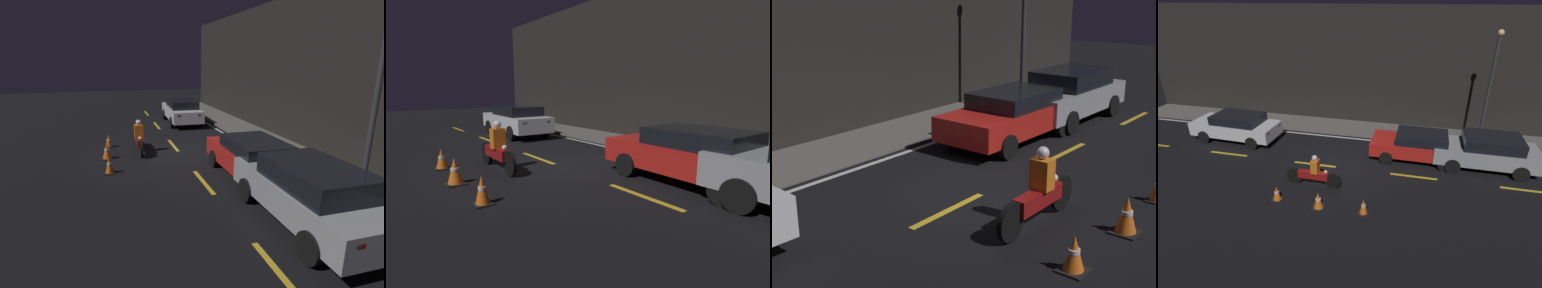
# 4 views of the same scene
# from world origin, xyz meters

# --- Properties ---
(ground_plane) EXTENTS (56.00, 56.00, 0.00)m
(ground_plane) POSITION_xyz_m (0.00, 0.00, 0.00)
(ground_plane) COLOR black
(raised_curb) EXTENTS (28.00, 2.10, 0.11)m
(raised_curb) POSITION_xyz_m (0.00, 4.43, 0.05)
(raised_curb) COLOR #605B56
(raised_curb) RESTS_ON ground
(building_front) EXTENTS (28.00, 0.30, 6.64)m
(building_front) POSITION_xyz_m (0.00, 5.63, 3.32)
(building_front) COLOR black
(building_front) RESTS_ON ground
(lane_dash_b) EXTENTS (2.00, 0.14, 0.01)m
(lane_dash_b) POSITION_xyz_m (-5.50, 0.00, 0.00)
(lane_dash_b) COLOR gold
(lane_dash_b) RESTS_ON ground
(lane_dash_c) EXTENTS (2.00, 0.14, 0.01)m
(lane_dash_c) POSITION_xyz_m (-1.00, 0.00, 0.00)
(lane_dash_c) COLOR gold
(lane_dash_c) RESTS_ON ground
(lane_dash_d) EXTENTS (2.00, 0.14, 0.01)m
(lane_dash_d) POSITION_xyz_m (3.50, 0.00, 0.00)
(lane_dash_d) COLOR gold
(lane_dash_d) RESTS_ON ground
(lane_dash_e) EXTENTS (2.00, 0.14, 0.01)m
(lane_dash_e) POSITION_xyz_m (8.00, 0.00, 0.00)
(lane_dash_e) COLOR gold
(lane_dash_e) RESTS_ON ground
(lane_solid_kerb) EXTENTS (25.20, 0.14, 0.01)m
(lane_solid_kerb) POSITION_xyz_m (0.00, 3.13, 0.00)
(lane_solid_kerb) COLOR silver
(lane_solid_kerb) RESTS_ON ground
(sedan_white) EXTENTS (4.65, 2.04, 1.44)m
(sedan_white) POSITION_xyz_m (-5.95, 1.64, 0.78)
(sedan_white) COLOR silver
(sedan_white) RESTS_ON ground
(taxi_red) EXTENTS (4.23, 1.94, 1.34)m
(taxi_red) POSITION_xyz_m (3.55, 1.67, 0.73)
(taxi_red) COLOR red
(taxi_red) RESTS_ON ground
(hatchback_silver) EXTENTS (4.45, 1.96, 1.54)m
(hatchback_silver) POSITION_xyz_m (6.56, 1.59, 0.82)
(hatchback_silver) COLOR #9EA0A5
(hatchback_silver) RESTS_ON ground
(motorcycle) EXTENTS (2.33, 0.36, 1.41)m
(motorcycle) POSITION_xyz_m (-0.48, -1.60, 0.57)
(motorcycle) COLOR black
(motorcycle) RESTS_ON ground
(traffic_cone_near) EXTENTS (0.42, 0.42, 0.58)m
(traffic_cone_near) POSITION_xyz_m (-1.52, -2.85, 0.28)
(traffic_cone_near) COLOR black
(traffic_cone_near) RESTS_ON ground
(traffic_cone_mid) EXTENTS (0.47, 0.47, 0.65)m
(traffic_cone_mid) POSITION_xyz_m (0.17, -2.95, 0.32)
(traffic_cone_mid) COLOR black
(traffic_cone_mid) RESTS_ON ground
(traffic_cone_far) EXTENTS (0.37, 0.37, 0.61)m
(traffic_cone_far) POSITION_xyz_m (1.85, -2.89, 0.30)
(traffic_cone_far) COLOR black
(traffic_cone_far) RESTS_ON ground
(street_lamp) EXTENTS (0.28, 0.28, 5.76)m
(street_lamp) POSITION_xyz_m (6.49, 3.23, 3.24)
(street_lamp) COLOR #333338
(street_lamp) RESTS_ON ground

